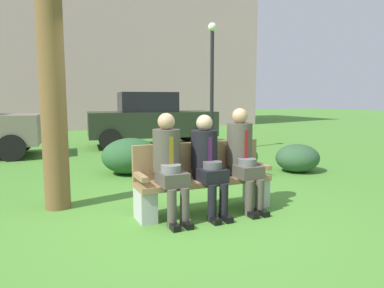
{
  "coord_description": "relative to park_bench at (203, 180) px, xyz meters",
  "views": [
    {
      "loc": [
        -1.76,
        -3.85,
        1.46
      ],
      "look_at": [
        0.22,
        0.56,
        0.85
      ],
      "focal_mm": 32.97,
      "sensor_mm": 36.0,
      "label": 1
    }
  ],
  "objects": [
    {
      "name": "ground_plane",
      "position": [
        -0.22,
        -0.21,
        -0.42
      ],
      "size": [
        80.0,
        80.0,
        0.0
      ],
      "primitive_type": "plane",
      "color": "#4A8630"
    },
    {
      "name": "park_bench",
      "position": [
        0.0,
        0.0,
        0.0
      ],
      "size": [
        1.8,
        0.44,
        0.9
      ],
      "color": "#99754C",
      "rests_on": "ground"
    },
    {
      "name": "seated_man_left",
      "position": [
        -0.51,
        -0.13,
        0.31
      ],
      "size": [
        0.34,
        0.72,
        1.3
      ],
      "color": "#4C473D",
      "rests_on": "ground"
    },
    {
      "name": "seated_man_middle",
      "position": [
        0.0,
        -0.13,
        0.29
      ],
      "size": [
        0.34,
        0.72,
        1.27
      ],
      "color": "black",
      "rests_on": "ground"
    },
    {
      "name": "seated_man_right",
      "position": [
        0.53,
        -0.13,
        0.33
      ],
      "size": [
        0.34,
        0.72,
        1.35
      ],
      "color": "#4C473D",
      "rests_on": "ground"
    },
    {
      "name": "shrub_near_bench",
      "position": [
        2.86,
        1.49,
        -0.14
      ],
      "size": [
        0.9,
        0.83,
        0.56
      ],
      "primitive_type": "ellipsoid",
      "color": "#2F5333",
      "rests_on": "ground"
    },
    {
      "name": "shrub_mid_lawn",
      "position": [
        1.88,
        2.19,
        -0.14
      ],
      "size": [
        0.87,
        0.8,
        0.55
      ],
      "primitive_type": "ellipsoid",
      "color": "#337421",
      "rests_on": "ground"
    },
    {
      "name": "shrub_far_lawn",
      "position": [
        -0.27,
        2.71,
        -0.06
      ],
      "size": [
        1.13,
        1.03,
        0.71
      ],
      "primitive_type": "ellipsoid",
      "color": "#2B572F",
      "rests_on": "ground"
    },
    {
      "name": "parked_car_far",
      "position": [
        1.39,
        6.57,
        0.42
      ],
      "size": [
        4.05,
        2.08,
        1.68
      ],
      "color": "#232D1E",
      "rests_on": "ground"
    },
    {
      "name": "street_lamp",
      "position": [
        2.53,
        4.64,
        1.74
      ],
      "size": [
        0.24,
        0.24,
        3.51
      ],
      "color": "black",
      "rests_on": "ground"
    },
    {
      "name": "building_backdrop",
      "position": [
        2.41,
        16.94,
        4.47
      ],
      "size": [
        15.75,
        7.63,
        9.72
      ],
      "color": "#CA9FA6",
      "rests_on": "ground"
    }
  ]
}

